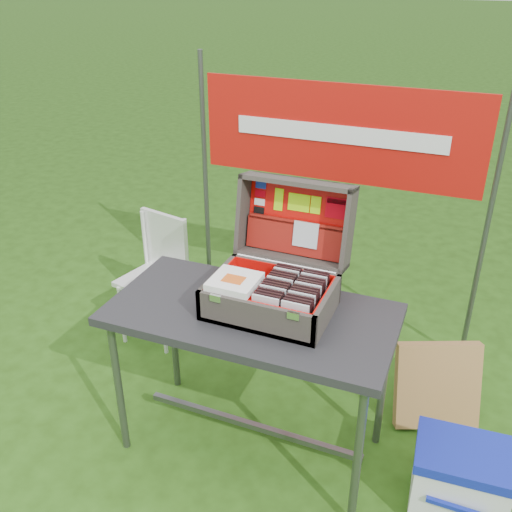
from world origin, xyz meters
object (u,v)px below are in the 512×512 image
at_px(table, 252,381).
at_px(cooler, 459,481).
at_px(cardboard_box, 437,385).
at_px(suitcase, 276,255).
at_px(chair, 153,282).

distance_m(table, cooler, 0.99).
height_order(table, cardboard_box, table).
relative_size(suitcase, cardboard_box, 1.19).
relative_size(table, suitcase, 2.35).
relative_size(suitcase, cooler, 1.35).
distance_m(table, chair, 1.13).
bearing_deg(cardboard_box, cooler, -96.56).
xyz_separation_m(table, suitcase, (0.08, 0.09, 0.64)).
height_order(table, chair, table).
height_order(cooler, chair, chair).
xyz_separation_m(table, chair, (-0.93, 0.63, -0.00)).
bearing_deg(chair, suitcase, -16.11).
bearing_deg(table, suitcase, 48.85).
xyz_separation_m(suitcase, cooler, (0.89, -0.10, -0.86)).
xyz_separation_m(table, cooler, (0.97, -0.01, -0.22)).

